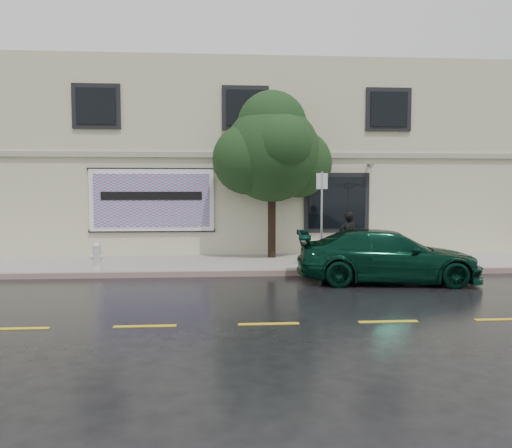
{
  "coord_description": "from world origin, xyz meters",
  "views": [
    {
      "loc": [
        -0.84,
        -12.28,
        2.42
      ],
      "look_at": [
        0.17,
        2.2,
        1.41
      ],
      "focal_mm": 35.0,
      "sensor_mm": 36.0,
      "label": 1
    }
  ],
  "objects": [
    {
      "name": "ground",
      "position": [
        0.0,
        0.0,
        0.0
      ],
      "size": [
        90.0,
        90.0,
        0.0
      ],
      "primitive_type": "plane",
      "color": "black",
      "rests_on": "ground"
    },
    {
      "name": "road_marking",
      "position": [
        0.0,
        -3.5,
        0.01
      ],
      "size": [
        19.0,
        0.12,
        0.01
      ],
      "primitive_type": "cube",
      "color": "gold",
      "rests_on": "ground"
    },
    {
      "name": "fire_hydrant",
      "position": [
        -4.31,
        1.8,
        0.53
      ],
      "size": [
        0.32,
        0.3,
        0.79
      ],
      "rotation": [
        0.0,
        0.0,
        0.09
      ],
      "color": "beige",
      "rests_on": "sidewalk"
    },
    {
      "name": "street_tree",
      "position": [
        0.84,
        4.2,
        3.58
      ],
      "size": [
        3.19,
        3.19,
        5.04
      ],
      "color": "black",
      "rests_on": "sidewalk"
    },
    {
      "name": "sign_pole",
      "position": [
        2.01,
        1.7,
        1.8
      ],
      "size": [
        0.34,
        0.09,
        2.77
      ],
      "rotation": [
        0.0,
        0.0,
        0.21
      ],
      "color": "#9EA1A6",
      "rests_on": "sidewalk"
    },
    {
      "name": "pedestrian",
      "position": [
        2.88,
        2.09,
        0.96
      ],
      "size": [
        0.68,
        0.54,
        1.62
      ],
      "primitive_type": "imported",
      "rotation": [
        0.0,
        0.0,
        3.44
      ],
      "color": "black",
      "rests_on": "sidewalk"
    },
    {
      "name": "building",
      "position": [
        0.0,
        9.0,
        3.5
      ],
      "size": [
        20.0,
        8.12,
        7.0
      ],
      "color": "beige",
      "rests_on": "ground"
    },
    {
      "name": "curb",
      "position": [
        0.0,
        1.5,
        0.07
      ],
      "size": [
        20.0,
        0.18,
        0.16
      ],
      "primitive_type": "cube",
      "color": "slate",
      "rests_on": "ground"
    },
    {
      "name": "billboard",
      "position": [
        -3.2,
        4.92,
        2.05
      ],
      "size": [
        4.3,
        0.16,
        2.2
      ],
      "color": "white",
      "rests_on": "ground"
    },
    {
      "name": "umbrella",
      "position": [
        2.88,
        2.09,
        2.17
      ],
      "size": [
        1.29,
        1.29,
        0.81
      ],
      "primitive_type": "imported",
      "rotation": [
        0.0,
        0.0,
        0.2
      ],
      "color": "black",
      "rests_on": "pedestrian"
    },
    {
      "name": "car",
      "position": [
        3.48,
        0.35,
        0.68
      ],
      "size": [
        4.91,
        2.62,
        1.37
      ],
      "primitive_type": "imported",
      "rotation": [
        0.0,
        0.0,
        1.45
      ],
      "color": "black",
      "rests_on": "ground"
    },
    {
      "name": "sidewalk",
      "position": [
        0.0,
        3.25,
        0.07
      ],
      "size": [
        20.0,
        3.5,
        0.15
      ],
      "primitive_type": "cube",
      "color": "#9E9C95",
      "rests_on": "ground"
    }
  ]
}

